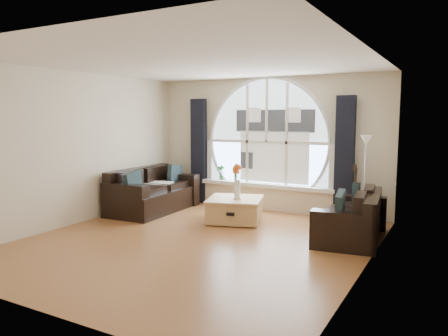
% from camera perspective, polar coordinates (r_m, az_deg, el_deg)
% --- Properties ---
extents(ground, '(5.00, 5.50, 0.01)m').
position_cam_1_polar(ground, '(6.72, -3.78, -9.73)').
color(ground, brown).
rests_on(ground, ground).
extents(ceiling, '(5.00, 5.50, 0.01)m').
position_cam_1_polar(ceiling, '(6.49, -3.97, 13.78)').
color(ceiling, silver).
rests_on(ceiling, ground).
extents(wall_back, '(5.00, 0.01, 2.70)m').
position_cam_1_polar(wall_back, '(8.90, 5.80, 3.15)').
color(wall_back, beige).
rests_on(wall_back, ground).
extents(wall_front, '(5.00, 0.01, 2.70)m').
position_cam_1_polar(wall_front, '(4.43, -23.57, -1.00)').
color(wall_front, beige).
rests_on(wall_front, ground).
extents(wall_left, '(0.01, 5.50, 2.70)m').
position_cam_1_polar(wall_left, '(8.10, -18.91, 2.46)').
color(wall_left, beige).
rests_on(wall_left, ground).
extents(wall_right, '(0.01, 5.50, 2.70)m').
position_cam_1_polar(wall_right, '(5.53, 18.44, 0.65)').
color(wall_right, beige).
rests_on(wall_right, ground).
extents(attic_slope, '(0.92, 5.50, 0.72)m').
position_cam_1_polar(attic_slope, '(5.58, 15.75, 11.08)').
color(attic_slope, silver).
rests_on(attic_slope, ground).
extents(arched_window, '(2.60, 0.06, 2.15)m').
position_cam_1_polar(arched_window, '(8.86, 5.75, 4.91)').
color(arched_window, silver).
rests_on(arched_window, wall_back).
extents(window_sill, '(2.90, 0.22, 0.08)m').
position_cam_1_polar(window_sill, '(8.90, 5.48, -2.30)').
color(window_sill, white).
rests_on(window_sill, wall_back).
extents(window_frame, '(2.76, 0.08, 2.15)m').
position_cam_1_polar(window_frame, '(8.83, 5.67, 4.91)').
color(window_frame, white).
rests_on(window_frame, wall_back).
extents(neighbor_house, '(1.70, 0.02, 1.50)m').
position_cam_1_polar(neighbor_house, '(8.79, 6.60, 4.07)').
color(neighbor_house, silver).
rests_on(neighbor_house, wall_back).
extents(curtain_left, '(0.35, 0.12, 2.30)m').
position_cam_1_polar(curtain_left, '(9.55, -3.36, 2.21)').
color(curtain_left, black).
rests_on(curtain_left, ground).
extents(curtain_right, '(0.35, 0.12, 2.30)m').
position_cam_1_polar(curtain_right, '(8.30, 15.66, 1.28)').
color(curtain_right, black).
rests_on(curtain_right, ground).
extents(sofa_left, '(1.07, 1.99, 0.86)m').
position_cam_1_polar(sofa_left, '(8.88, -9.30, -3.09)').
color(sofa_left, black).
rests_on(sofa_left, ground).
extents(sofa_right, '(1.03, 1.75, 0.74)m').
position_cam_1_polar(sofa_right, '(7.07, 16.50, -5.82)').
color(sofa_right, black).
rests_on(sofa_right, ground).
extents(coffee_chest, '(1.21, 1.21, 0.47)m').
position_cam_1_polar(coffee_chest, '(7.93, 1.46, -5.40)').
color(coffee_chest, tan).
rests_on(coffee_chest, ground).
extents(throw_blanket, '(0.65, 0.65, 0.10)m').
position_cam_1_polar(throw_blanket, '(8.91, -8.95, -2.40)').
color(throw_blanket, silver).
rests_on(throw_blanket, sofa_left).
extents(vase_flowers, '(0.24, 0.24, 0.70)m').
position_cam_1_polar(vase_flowers, '(7.79, 1.77, -1.26)').
color(vase_flowers, white).
rests_on(vase_flowers, coffee_chest).
extents(floor_lamp, '(0.24, 0.24, 1.60)m').
position_cam_1_polar(floor_lamp, '(7.80, 18.10, -1.73)').
color(floor_lamp, '#B2B2B2').
rests_on(floor_lamp, ground).
extents(guitar, '(0.36, 0.24, 1.06)m').
position_cam_1_polar(guitar, '(8.18, 16.96, -3.22)').
color(guitar, brown).
rests_on(guitar, ground).
extents(potted_plant, '(0.18, 0.14, 0.32)m').
position_cam_1_polar(potted_plant, '(9.33, -0.39, -0.59)').
color(potted_plant, '#1E6023').
rests_on(potted_plant, window_sill).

